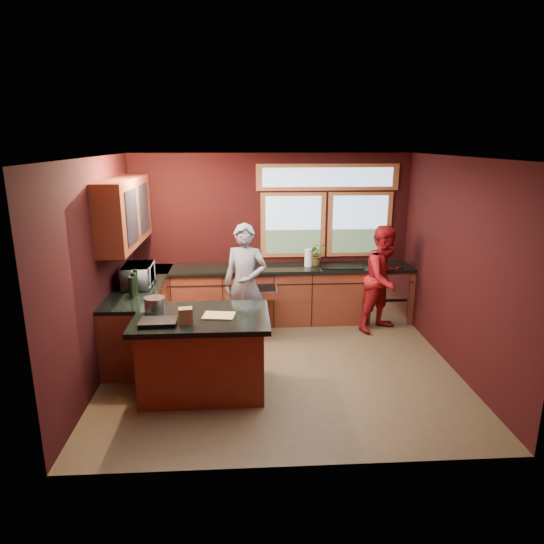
{
  "coord_description": "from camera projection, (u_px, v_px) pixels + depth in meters",
  "views": [
    {
      "loc": [
        -0.47,
        -5.8,
        2.89
      ],
      "look_at": [
        -0.09,
        0.4,
        1.2
      ],
      "focal_mm": 32.0,
      "sensor_mm": 36.0,
      "label": 1
    }
  ],
  "objects": [
    {
      "name": "island",
      "position": [
        203.0,
        353.0,
        5.69
      ],
      "size": [
        1.55,
        1.05,
        0.95
      ],
      "color": "maroon",
      "rests_on": "floor"
    },
    {
      "name": "floor",
      "position": [
        281.0,
        368.0,
        6.37
      ],
      "size": [
        4.5,
        4.5,
        0.0
      ],
      "primitive_type": "plane",
      "color": "brown",
      "rests_on": "ground"
    },
    {
      "name": "person_grey",
      "position": [
        245.0,
        284.0,
        7.02
      ],
      "size": [
        0.73,
        0.58,
        1.76
      ],
      "primitive_type": "imported",
      "rotation": [
        0.0,
        0.0,
        -0.28
      ],
      "color": "slate",
      "rests_on": "floor"
    },
    {
      "name": "stock_pot",
      "position": [
        155.0,
        305.0,
        5.65
      ],
      "size": [
        0.24,
        0.24,
        0.18
      ],
      "primitive_type": "cylinder",
      "color": "#B2B3B7",
      "rests_on": "island"
    },
    {
      "name": "left_counter",
      "position": [
        141.0,
        315.0,
        6.95
      ],
      "size": [
        0.64,
        2.3,
        0.93
      ],
      "color": "maroon",
      "rests_on": "floor"
    },
    {
      "name": "back_counter",
      "position": [
        285.0,
        294.0,
        7.9
      ],
      "size": [
        4.5,
        0.64,
        0.93
      ],
      "color": "maroon",
      "rests_on": "floor"
    },
    {
      "name": "paper_bag",
      "position": [
        186.0,
        316.0,
        5.29
      ],
      "size": [
        0.16,
        0.14,
        0.18
      ],
      "primitive_type": "cube",
      "rotation": [
        0.0,
        0.0,
        0.13
      ],
      "color": "brown",
      "rests_on": "island"
    },
    {
      "name": "microwave",
      "position": [
        138.0,
        276.0,
        6.68
      ],
      "size": [
        0.4,
        0.57,
        0.31
      ],
      "primitive_type": "imported",
      "rotation": [
        0.0,
        0.0,
        1.6
      ],
      "color": "#999999",
      "rests_on": "left_counter"
    },
    {
      "name": "room_shell",
      "position": [
        233.0,
        229.0,
        6.18
      ],
      "size": [
        4.52,
        4.02,
        2.71
      ],
      "color": "black",
      "rests_on": "ground"
    },
    {
      "name": "cutting_board",
      "position": [
        219.0,
        316.0,
        5.53
      ],
      "size": [
        0.38,
        0.3,
        0.02
      ],
      "primitive_type": "cube",
      "rotation": [
        0.0,
        0.0,
        -0.14
      ],
      "color": "tan",
      "rests_on": "island"
    },
    {
      "name": "potted_plant",
      "position": [
        316.0,
        254.0,
        7.8
      ],
      "size": [
        0.33,
        0.29,
        0.37
      ],
      "primitive_type": "imported",
      "color": "#999999",
      "rests_on": "back_counter"
    },
    {
      "name": "black_tray",
      "position": [
        158.0,
        322.0,
        5.29
      ],
      "size": [
        0.41,
        0.29,
        0.05
      ],
      "primitive_type": "cube",
      "rotation": [
        0.0,
        0.0,
        0.03
      ],
      "color": "black",
      "rests_on": "island"
    },
    {
      "name": "person_red",
      "position": [
        385.0,
        279.0,
        7.46
      ],
      "size": [
        1.02,
        0.96,
        1.66
      ],
      "primitive_type": "imported",
      "rotation": [
        0.0,
        0.0,
        0.56
      ],
      "color": "#A01217",
      "rests_on": "floor"
    },
    {
      "name": "paper_towel",
      "position": [
        308.0,
        258.0,
        7.76
      ],
      "size": [
        0.12,
        0.12,
        0.28
      ],
      "primitive_type": "cylinder",
      "color": "white",
      "rests_on": "back_counter"
    }
  ]
}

